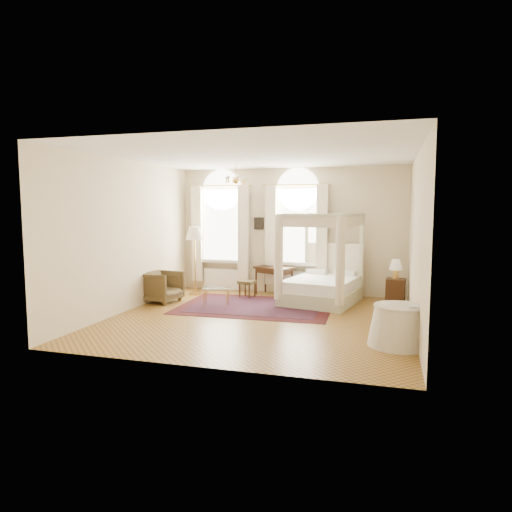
{
  "coord_description": "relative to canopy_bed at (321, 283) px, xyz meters",
  "views": [
    {
      "loc": [
        2.48,
        -8.82,
        2.25
      ],
      "look_at": [
        -0.19,
        0.4,
        1.25
      ],
      "focal_mm": 32.0,
      "sensor_mm": 36.0,
      "label": 1
    }
  ],
  "objects": [
    {
      "name": "side_table",
      "position": [
        1.71,
        -3.08,
        -0.15
      ],
      "size": [
        1.0,
        1.0,
        0.68
      ],
      "color": "beige",
      "rests_on": "ground"
    },
    {
      "name": "floor_lamp",
      "position": [
        -3.34,
        0.17,
        1.04
      ],
      "size": [
        0.46,
        0.46,
        1.78
      ],
      "color": "gold",
      "rests_on": "ground"
    },
    {
      "name": "stool",
      "position": [
        -1.89,
        0.13,
        -0.13
      ],
      "size": [
        0.45,
        0.45,
        0.43
      ],
      "color": "#463A1E",
      "rests_on": "ground"
    },
    {
      "name": "coffee_table",
      "position": [
        -2.31,
        -0.96,
        -0.11
      ],
      "size": [
        0.69,
        0.56,
        0.42
      ],
      "color": "white",
      "rests_on": "ground"
    },
    {
      "name": "room_walls",
      "position": [
        -0.99,
        -1.93,
        1.5
      ],
      "size": [
        6.0,
        6.0,
        6.0
      ],
      "color": "beige",
      "rests_on": "ground"
    },
    {
      "name": "ground",
      "position": [
        -0.99,
        -1.93,
        -0.48
      ],
      "size": [
        6.0,
        6.0,
        0.0
      ],
      "primitive_type": "plane",
      "color": "olive",
      "rests_on": "ground"
    },
    {
      "name": "armchair",
      "position": [
        -3.69,
        -1.0,
        -0.11
      ],
      "size": [
        0.93,
        0.91,
        0.75
      ],
      "primitive_type": "imported",
      "rotation": [
        0.0,
        0.0,
        1.42
      ],
      "color": "#47381E",
      "rests_on": "ground"
    },
    {
      "name": "canopy_bed",
      "position": [
        0.0,
        0.0,
        0.0
      ],
      "size": [
        1.94,
        2.22,
        2.13
      ],
      "color": "#B6B795",
      "rests_on": "ground"
    },
    {
      "name": "window_right",
      "position": [
        -0.79,
        0.94,
        1.0
      ],
      "size": [
        1.62,
        0.27,
        3.29
      ],
      "color": "white",
      "rests_on": "room_walls"
    },
    {
      "name": "chandelier",
      "position": [
        -1.89,
        -0.73,
        2.42
      ],
      "size": [
        0.51,
        0.45,
        0.5
      ],
      "color": "gold",
      "rests_on": "room_walls"
    },
    {
      "name": "writing_desk",
      "position": [
        -1.32,
        0.63,
        0.15
      ],
      "size": [
        1.11,
        0.86,
        0.74
      ],
      "color": "#331B0D",
      "rests_on": "ground"
    },
    {
      "name": "window_left",
      "position": [
        -2.89,
        0.94,
        1.0
      ],
      "size": [
        1.62,
        0.27,
        3.29
      ],
      "color": "white",
      "rests_on": "room_walls"
    },
    {
      "name": "wall_pictures",
      "position": [
        -0.91,
        1.04,
        1.41
      ],
      "size": [
        2.54,
        0.03,
        0.39
      ],
      "color": "black",
      "rests_on": "room_walls"
    },
    {
      "name": "nightstand",
      "position": [
        1.71,
        0.35,
        -0.18
      ],
      "size": [
        0.46,
        0.43,
        0.6
      ],
      "primitive_type": "cube",
      "rotation": [
        0.0,
        0.0,
        -0.11
      ],
      "color": "#331B0D",
      "rests_on": "ground"
    },
    {
      "name": "oriental_rug",
      "position": [
        -1.38,
        -0.86,
        -0.48
      ],
      "size": [
        3.53,
        2.58,
        0.01
      ],
      "color": "#451012",
      "rests_on": "ground"
    },
    {
      "name": "book",
      "position": [
        1.86,
        -3.15,
        0.21
      ],
      "size": [
        0.22,
        0.28,
        0.03
      ],
      "primitive_type": "imported",
      "rotation": [
        0.0,
        0.0,
        -0.07
      ],
      "color": "black",
      "rests_on": "side_table"
    },
    {
      "name": "laptop",
      "position": [
        -1.5,
        0.72,
        0.27
      ],
      "size": [
        0.36,
        0.28,
        0.03
      ],
      "primitive_type": "imported",
      "rotation": [
        0.0,
        0.0,
        2.88
      ],
      "color": "black",
      "rests_on": "writing_desk"
    },
    {
      "name": "nightstand_lamp",
      "position": [
        1.7,
        0.4,
        0.41
      ],
      "size": [
        0.3,
        0.3,
        0.45
      ],
      "color": "gold",
      "rests_on": "nightstand"
    }
  ]
}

